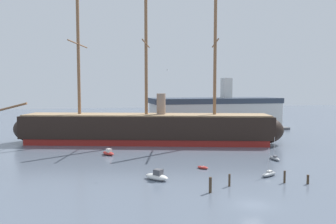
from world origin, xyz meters
name	(u,v)px	position (x,y,z in m)	size (l,w,h in m)	color
ground_plane	(253,205)	(0.00, 0.00, 0.00)	(400.00, 400.00, 0.00)	slate
tall_ship	(146,128)	(-5.72, 47.68, 4.05)	(75.58, 27.31, 37.16)	maroon
motorboat_foreground_left	(157,176)	(-9.58, 13.58, 0.61)	(4.10, 4.22, 1.75)	silver
sailboat_foreground_right	(269,174)	(8.87, 11.56, 0.40)	(3.72, 2.63, 4.72)	gray
dinghy_near_centre	(203,167)	(-0.19, 18.70, 0.25)	(2.13, 2.17, 0.50)	#B22D28
sailboat_mid_right	(275,158)	(16.35, 22.28, 0.39)	(1.23, 3.61, 4.64)	gray
motorboat_alongside_bow	(108,153)	(-16.18, 34.65, 0.50)	(3.08, 3.61, 1.43)	#B22D28
dinghy_alongside_stern	(263,145)	(21.78, 36.66, 0.27)	(1.74, 2.46, 0.53)	gold
dinghy_far_left	(57,140)	(-29.14, 56.89, 0.28)	(2.46, 1.25, 0.56)	#236670
dinghy_far_right	(267,135)	(32.22, 53.25, 0.25)	(1.07, 2.19, 0.50)	#B22D28
sailboat_distant_centre	(161,133)	(1.32, 62.44, 0.48)	(4.56, 2.83, 5.70)	gray
mooring_piling_nearest	(285,177)	(9.23, 7.63, 0.94)	(0.33, 0.33, 1.89)	#423323
mooring_piling_left_pair	(229,180)	(0.25, 7.89, 0.92)	(0.32, 0.32, 1.83)	#423323
mooring_piling_right_pair	(210,185)	(-3.55, 5.74, 1.09)	(0.41, 0.41, 2.18)	#423323
mooring_piling_midwater	(308,179)	(12.35, 6.30, 0.70)	(0.37, 0.37, 1.40)	#423323
dockside_warehouse_right	(215,113)	(22.63, 71.82, 5.48)	(48.92, 16.68, 17.94)	#565659
seagull_in_flight	(167,70)	(-6.04, 21.80, 17.80)	(0.44, 1.04, 0.13)	silver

